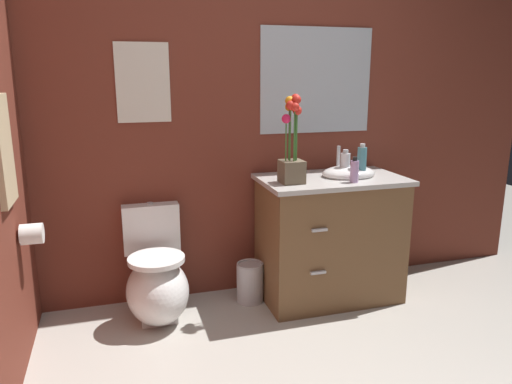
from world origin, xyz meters
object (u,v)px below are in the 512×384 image
toilet (157,281)px  lotion_bottle (345,165)px  vanity_cabinet (330,237)px  wall_mirror (316,81)px  trash_bin (250,282)px  flower_vase (292,149)px  wall_poster (143,83)px  soap_bottle (362,162)px  hanging_towel (4,150)px  hand_wash_bottle (354,171)px  toilet_paper_roll (32,234)px

toilet → lotion_bottle: size_ratio=3.86×
vanity_cabinet → wall_mirror: (-0.00, 0.29, 1.02)m
toilet → trash_bin: toilet is taller
flower_vase → trash_bin: (-0.22, 0.15, -0.91)m
wall_poster → soap_bottle: bearing=-15.1°
lotion_bottle → hanging_towel: (-1.94, -0.31, 0.23)m
flower_vase → hanging_towel: size_ratio=1.04×
toilet → trash_bin: 0.63m
flower_vase → vanity_cabinet: bearing=13.1°
hand_wash_bottle → wall_mirror: wall_mirror is taller
trash_bin → hanging_towel: 1.71m
vanity_cabinet → hand_wash_bottle: size_ratio=6.39×
flower_vase → toilet_paper_roll: flower_vase is taller
flower_vase → wall_mirror: (0.31, 0.37, 0.40)m
flower_vase → toilet: bearing=173.3°
flower_vase → trash_bin: flower_vase is taller
flower_vase → lotion_bottle: bearing=9.7°
wall_mirror → trash_bin: bearing=-158.3°
lotion_bottle → hanging_towel: hanging_towel is taller
vanity_cabinet → lotion_bottle: 0.50m
vanity_cabinet → lotion_bottle: (0.09, -0.00, 0.49)m
vanity_cabinet → toilet: bearing=178.7°
hanging_towel → trash_bin: bearing=16.9°
hand_wash_bottle → lotion_bottle: bearing=83.3°
toilet → trash_bin: (0.62, 0.05, -0.11)m
hanging_towel → toilet_paper_roll: bearing=69.8°
flower_vase → soap_bottle: 0.50m
toilet → wall_mirror: 1.69m
lotion_bottle → hand_wash_bottle: bearing=-96.7°
vanity_cabinet → wall_mirror: 1.06m
vanity_cabinet → trash_bin: bearing=171.4°
hanging_towel → soap_bottle: bearing=7.2°
toilet_paper_roll → flower_vase: bearing=3.7°
toilet → lotion_bottle: 1.42m
hanging_towel → wall_mirror: bearing=18.3°
flower_vase → trash_bin: bearing=145.6°
toilet → flower_vase: flower_vase is taller
lotion_bottle → flower_vase: bearing=-170.3°
vanity_cabinet → wall_poster: (-1.16, 0.29, 1.01)m
wall_poster → toilet: bearing=-90.0°
toilet_paper_roll → hand_wash_bottle: bearing=-0.0°
soap_bottle → wall_mirror: 0.65m
wall_poster → wall_mirror: 1.15m
hand_wash_bottle → wall_poster: wall_poster is taller
soap_bottle → hanging_towel: (-2.03, -0.25, 0.20)m
flower_vase → soap_bottle: size_ratio=2.43×
wall_poster → wall_mirror: bearing=0.0°
hand_wash_bottle → hanging_towel: hanging_towel is taller
trash_bin → vanity_cabinet: bearing=-8.6°
toilet_paper_roll → trash_bin: bearing=11.3°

